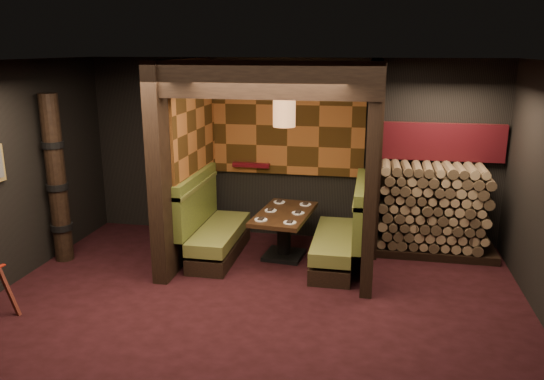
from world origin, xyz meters
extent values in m
cube|color=black|center=(0.00, 0.00, -0.01)|extent=(6.50, 5.50, 0.02)
cube|color=black|center=(0.00, 0.00, 2.86)|extent=(6.50, 5.50, 0.02)
cube|color=black|center=(0.00, 2.76, 1.43)|extent=(6.50, 0.02, 2.85)
cube|color=black|center=(0.00, -2.76, 1.43)|extent=(6.50, 0.02, 2.85)
cube|color=black|center=(-1.35, 1.65, 1.43)|extent=(0.20, 2.20, 2.85)
cube|color=black|center=(1.30, 1.70, 1.43)|extent=(0.15, 2.10, 2.85)
cube|color=black|center=(-0.02, 0.70, 2.63)|extent=(2.85, 0.18, 0.44)
cube|color=#965323|center=(-0.02, 2.71, 1.82)|extent=(2.40, 0.06, 1.55)
cube|color=#965323|center=(-1.23, 1.82, 1.85)|extent=(0.04, 1.85, 1.45)
cube|color=#4F0A11|center=(-0.60, 2.65, 1.18)|extent=(0.60, 0.12, 0.07)
cube|color=black|center=(-0.85, 1.65, 0.11)|extent=(0.55, 1.60, 0.22)
cube|color=olive|center=(-0.85, 1.65, 0.36)|extent=(0.55, 1.60, 0.18)
cube|color=#545D29|center=(-1.19, 1.65, 0.75)|extent=(0.12, 1.60, 0.78)
cube|color=olive|center=(-1.19, 1.65, 1.10)|extent=(0.15, 1.60, 0.06)
cube|color=black|center=(0.82, 1.65, 0.11)|extent=(0.55, 1.60, 0.22)
cube|color=olive|center=(0.82, 1.65, 0.36)|extent=(0.55, 1.60, 0.18)
cube|color=#545D29|center=(1.16, 1.65, 0.75)|extent=(0.12, 1.60, 0.78)
cube|color=olive|center=(1.16, 1.65, 1.10)|extent=(0.15, 1.60, 0.06)
cube|color=black|center=(0.09, 1.79, 0.03)|extent=(0.61, 0.61, 0.06)
cylinder|color=black|center=(0.09, 1.79, 0.32)|extent=(0.20, 0.20, 0.64)
cube|color=#352010|center=(0.09, 1.79, 0.67)|extent=(0.85, 1.38, 0.06)
cylinder|color=white|center=(-0.17, 1.36, 0.70)|extent=(0.18, 0.18, 0.01)
cube|color=black|center=(-0.17, 1.36, 0.72)|extent=(0.08, 0.12, 0.02)
cylinder|color=white|center=(0.24, 1.32, 0.70)|extent=(0.18, 0.18, 0.01)
cube|color=black|center=(0.24, 1.32, 0.72)|extent=(0.08, 0.12, 0.02)
cylinder|color=white|center=(-0.12, 1.81, 0.70)|extent=(0.18, 0.18, 0.01)
cube|color=black|center=(-0.12, 1.81, 0.72)|extent=(0.08, 0.12, 0.02)
cylinder|color=white|center=(0.29, 1.76, 0.70)|extent=(0.18, 0.18, 0.01)
cube|color=black|center=(0.29, 1.76, 0.72)|extent=(0.08, 0.12, 0.02)
cylinder|color=white|center=(-0.07, 2.26, 0.70)|extent=(0.18, 0.18, 0.01)
cube|color=black|center=(-0.07, 2.26, 0.72)|extent=(0.08, 0.12, 0.02)
cylinder|color=white|center=(0.34, 2.21, 0.70)|extent=(0.18, 0.18, 0.01)
cube|color=black|center=(0.34, 2.21, 0.72)|extent=(0.08, 0.12, 0.02)
cylinder|color=#AC7143|center=(0.09, 1.74, 2.17)|extent=(0.31, 0.31, 0.45)
sphere|color=#FFC672|center=(0.09, 1.74, 2.17)|extent=(0.18, 0.18, 0.18)
cylinder|color=black|center=(0.09, 1.74, 2.62)|extent=(0.02, 0.02, 0.46)
cube|color=#4E1C14|center=(-2.76, -0.51, 0.33)|extent=(0.33, 0.10, 0.74)
cylinder|color=black|center=(-3.05, 1.10, 1.20)|extent=(0.26, 0.26, 2.40)
cylinder|color=black|center=(-3.05, 1.10, 0.50)|extent=(0.31, 0.31, 0.09)
cylinder|color=black|center=(-3.05, 1.10, 1.10)|extent=(0.31, 0.31, 0.09)
cylinder|color=black|center=(-3.05, 1.10, 1.70)|extent=(0.31, 0.31, 0.09)
cube|color=black|center=(2.29, 2.35, 0.06)|extent=(1.73, 0.70, 0.12)
cube|color=brown|center=(2.29, 2.35, 0.74)|extent=(1.73, 0.70, 1.24)
cube|color=maroon|center=(2.29, 2.68, 1.64)|extent=(1.83, 0.10, 0.56)
cube|color=black|center=(1.39, 1.96, 1.43)|extent=(0.08, 0.08, 2.85)
camera|label=1|loc=(1.30, -5.42, 2.99)|focal=35.00mm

